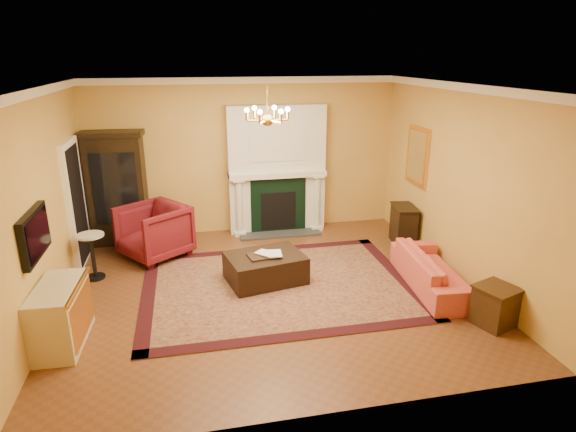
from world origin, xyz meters
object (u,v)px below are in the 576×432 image
object	(u,v)px
china_cabinet	(118,191)
coral_sofa	(435,265)
console_table	(403,226)
leather_ottoman	(265,268)
pedestal_table	(92,253)
wingback_armchair	(154,229)
commode	(61,315)
end_table	(495,307)

from	to	relation	value
china_cabinet	coral_sofa	xyz separation A→B (m)	(4.87, -2.92, -0.64)
china_cabinet	console_table	bearing A→B (deg)	-8.03
china_cabinet	leather_ottoman	world-z (taller)	china_cabinet
china_cabinet	pedestal_table	size ratio (longest dim) A/B	2.70
pedestal_table	coral_sofa	distance (m)	5.31
wingback_armchair	commode	world-z (taller)	wingback_armchair
commode	leather_ottoman	world-z (taller)	commode
leather_ottoman	wingback_armchair	bearing A→B (deg)	130.23
end_table	console_table	world-z (taller)	console_table
china_cabinet	commode	world-z (taller)	china_cabinet
coral_sofa	console_table	size ratio (longest dim) A/B	2.71
pedestal_table	end_table	bearing A→B (deg)	-25.34
end_table	leather_ottoman	distance (m)	3.32
pedestal_table	china_cabinet	bearing A→B (deg)	80.46
wingback_armchair	leather_ottoman	world-z (taller)	wingback_armchair
coral_sofa	leather_ottoman	size ratio (longest dim) A/B	1.66
pedestal_table	leather_ottoman	bearing A→B (deg)	-14.08
console_table	leather_ottoman	distance (m)	2.99
end_table	coral_sofa	bearing A→B (deg)	102.38
wingback_armchair	coral_sofa	bearing A→B (deg)	26.98
china_cabinet	leather_ottoman	distance (m)	3.33
console_table	pedestal_table	bearing A→B (deg)	-166.43
pedestal_table	end_table	size ratio (longest dim) A/B	1.44
china_cabinet	end_table	bearing A→B (deg)	-34.19
commode	console_table	world-z (taller)	commode
pedestal_table	console_table	xyz separation A→B (m)	(5.44, 0.40, -0.08)
wingback_armchair	leather_ottoman	bearing A→B (deg)	15.17
wingback_armchair	console_table	world-z (taller)	wingback_armchair
end_table	leather_ottoman	xyz separation A→B (m)	(-2.74, 1.88, -0.03)
end_table	leather_ottoman	size ratio (longest dim) A/B	0.45
wingback_armchair	end_table	bearing A→B (deg)	17.37
china_cabinet	wingback_armchair	distance (m)	1.16
pedestal_table	console_table	world-z (taller)	pedestal_table
wingback_armchair	china_cabinet	bearing A→B (deg)	-178.79
pedestal_table	console_table	distance (m)	5.45
commode	leather_ottoman	bearing A→B (deg)	26.16
leather_ottoman	end_table	bearing A→B (deg)	-46.11
china_cabinet	console_table	distance (m)	5.34
end_table	leather_ottoman	world-z (taller)	end_table
commode	end_table	distance (m)	5.50
wingback_armchair	console_table	distance (m)	4.55
china_cabinet	pedestal_table	bearing A→B (deg)	-95.15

